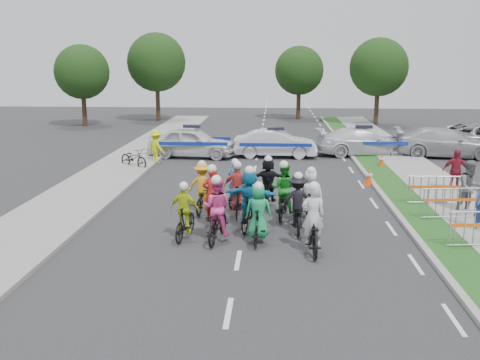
# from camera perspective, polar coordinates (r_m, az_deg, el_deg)

# --- Properties ---
(ground) EXTENTS (90.00, 90.00, 0.00)m
(ground) POSITION_cam_1_polar(r_m,az_deg,el_deg) (14.23, -0.21, -8.56)
(ground) COLOR #28282B
(ground) RESTS_ON ground
(curb_right) EXTENTS (0.20, 60.00, 0.12)m
(curb_right) POSITION_cam_1_polar(r_m,az_deg,el_deg) (19.39, 16.06, -3.03)
(curb_right) COLOR gray
(curb_right) RESTS_ON ground
(grass_strip) EXTENTS (1.20, 60.00, 0.11)m
(grass_strip) POSITION_cam_1_polar(r_m,az_deg,el_deg) (19.56, 18.07, -3.05)
(grass_strip) COLOR #1B4115
(grass_strip) RESTS_ON ground
(sidewalk_right) EXTENTS (2.40, 60.00, 0.13)m
(sidewalk_right) POSITION_cam_1_polar(r_m,az_deg,el_deg) (20.08, 23.05, -3.02)
(sidewalk_right) COLOR gray
(sidewalk_right) RESTS_ON ground
(sidewalk_left) EXTENTS (3.00, 60.00, 0.13)m
(sidewalk_left) POSITION_cam_1_polar(r_m,az_deg,el_deg) (20.32, -17.83, -2.42)
(sidewalk_left) COLOR gray
(sidewalk_left) RESTS_ON ground
(rider_0) EXTENTS (0.76, 1.99, 2.01)m
(rider_0) POSITION_cam_1_polar(r_m,az_deg,el_deg) (14.75, 7.74, -5.18)
(rider_0) COLOR black
(rider_0) RESTS_ON ground
(rider_1) EXTENTS (0.81, 1.78, 1.83)m
(rider_1) POSITION_cam_1_polar(r_m,az_deg,el_deg) (15.31, 1.98, -4.18)
(rider_1) COLOR black
(rider_1) RESTS_ON ground
(rider_2) EXTENTS (0.95, 2.01, 1.98)m
(rider_2) POSITION_cam_1_polar(r_m,az_deg,el_deg) (15.50, -2.47, -3.91)
(rider_2) COLOR black
(rider_2) RESTS_ON ground
(rider_3) EXTENTS (0.93, 1.72, 1.75)m
(rider_3) POSITION_cam_1_polar(r_m,az_deg,el_deg) (15.74, -5.90, -3.92)
(rider_3) COLOR black
(rider_3) RESTS_ON ground
(rider_4) EXTENTS (1.05, 1.86, 1.89)m
(rider_4) POSITION_cam_1_polar(r_m,az_deg,el_deg) (16.40, 6.15, -3.03)
(rider_4) COLOR black
(rider_4) RESTS_ON ground
(rider_5) EXTENTS (1.68, 2.00, 2.03)m
(rider_5) POSITION_cam_1_polar(r_m,az_deg,el_deg) (16.50, 1.02, -2.45)
(rider_5) COLOR black
(rider_5) RESTS_ON ground
(rider_6) EXTENTS (0.79, 1.99, 1.99)m
(rider_6) POSITION_cam_1_polar(r_m,az_deg,el_deg) (16.96, -2.94, -2.70)
(rider_6) COLOR black
(rider_6) RESTS_ON ground
(rider_7) EXTENTS (0.86, 1.86, 1.90)m
(rider_7) POSITION_cam_1_polar(r_m,az_deg,el_deg) (17.16, 7.50, -2.33)
(rider_7) COLOR black
(rider_7) RESTS_ON ground
(rider_8) EXTENTS (0.94, 1.99, 1.95)m
(rider_8) POSITION_cam_1_polar(r_m,az_deg,el_deg) (17.82, 4.64, -1.75)
(rider_8) COLOR black
(rider_8) RESTS_ON ground
(rider_9) EXTENTS (0.95, 1.80, 1.89)m
(rider_9) POSITION_cam_1_polar(r_m,az_deg,el_deg) (18.01, -0.26, -1.54)
(rider_9) COLOR black
(rider_9) RESTS_ON ground
(rider_10) EXTENTS (1.07, 1.85, 1.83)m
(rider_10) POSITION_cam_1_polar(r_m,az_deg,el_deg) (18.44, -4.01, -1.27)
(rider_10) COLOR black
(rider_10) RESTS_ON ground
(rider_11) EXTENTS (1.48, 1.77, 1.85)m
(rider_11) POSITION_cam_1_polar(r_m,az_deg,el_deg) (19.18, 3.00, -0.49)
(rider_11) COLOR black
(rider_11) RESTS_ON ground
(rider_12) EXTENTS (0.89, 1.77, 1.72)m
(rider_12) POSITION_cam_1_polar(r_m,az_deg,el_deg) (19.33, -0.51, -1.00)
(rider_12) COLOR black
(rider_12) RESTS_ON ground
(police_car_0) EXTENTS (4.84, 2.34, 1.59)m
(police_car_0) POSITION_cam_1_polar(r_m,az_deg,el_deg) (28.89, -5.13, 4.01)
(police_car_0) COLOR silver
(police_car_0) RESTS_ON ground
(police_car_1) EXTENTS (4.45, 1.60, 1.46)m
(police_car_1) POSITION_cam_1_polar(r_m,az_deg,el_deg) (28.88, 3.80, 3.90)
(police_car_1) COLOR silver
(police_car_1) RESTS_ON ground
(police_car_2) EXTENTS (5.32, 2.66, 1.48)m
(police_car_2) POSITION_cam_1_polar(r_m,az_deg,el_deg) (30.15, 13.01, 4.00)
(police_car_2) COLOR silver
(police_car_2) RESTS_ON ground
(civilian_sedan) EXTENTS (5.57, 2.82, 1.55)m
(civilian_sedan) POSITION_cam_1_polar(r_m,az_deg,el_deg) (30.86, 21.08, 3.73)
(civilian_sedan) COLOR #ADADB2
(civilian_sedan) RESTS_ON ground
(spectator_1) EXTENTS (1.08, 0.94, 1.87)m
(spectator_1) POSITION_cam_1_polar(r_m,az_deg,el_deg) (19.66, 23.32, -0.74)
(spectator_1) COLOR #5C5C61
(spectator_1) RESTS_ON ground
(spectator_2) EXTENTS (1.02, 0.45, 1.72)m
(spectator_2) POSITION_cam_1_polar(r_m,az_deg,el_deg) (22.74, 21.98, 0.90)
(spectator_2) COLOR maroon
(spectator_2) RESTS_ON ground
(marshal_hiviz) EXTENTS (1.21, 1.18, 1.67)m
(marshal_hiviz) POSITION_cam_1_polar(r_m,az_deg,el_deg) (27.45, -8.91, 3.53)
(marshal_hiviz) COLOR #D0E40C
(marshal_hiviz) RESTS_ON ground
(barrier_1) EXTENTS (2.05, 0.77, 1.12)m
(barrier_1) POSITION_cam_1_polar(r_m,az_deg,el_deg) (18.68, 21.66, -2.46)
(barrier_1) COLOR #A5A8AD
(barrier_1) RESTS_ON ground
(barrier_2) EXTENTS (2.02, 0.59, 1.12)m
(barrier_2) POSITION_cam_1_polar(r_m,az_deg,el_deg) (20.36, 20.12, -1.12)
(barrier_2) COLOR #A5A8AD
(barrier_2) RESTS_ON ground
(cone_0) EXTENTS (0.40, 0.40, 0.70)m
(cone_0) POSITION_cam_1_polar(r_m,az_deg,el_deg) (23.01, 13.58, 0.29)
(cone_0) COLOR #F24C0C
(cone_0) RESTS_ON ground
(cone_1) EXTENTS (0.40, 0.40, 0.70)m
(cone_1) POSITION_cam_1_polar(r_m,az_deg,el_deg) (26.82, 14.88, 1.97)
(cone_1) COLOR #F24C0C
(cone_1) RESTS_ON ground
(parked_bike) EXTENTS (1.88, 1.63, 0.98)m
(parked_bike) POSITION_cam_1_polar(r_m,az_deg,el_deg) (26.43, -11.27, 2.32)
(parked_bike) COLOR black
(parked_bike) RESTS_ON ground
(tree_0) EXTENTS (4.20, 4.20, 6.30)m
(tree_0) POSITION_cam_1_polar(r_m,az_deg,el_deg) (43.84, -16.51, 10.98)
(tree_0) COLOR #382619
(tree_0) RESTS_ON ground
(tree_1) EXTENTS (4.55, 4.55, 6.82)m
(tree_1) POSITION_cam_1_polar(r_m,az_deg,el_deg) (43.98, 14.58, 11.56)
(tree_1) COLOR #382619
(tree_1) RESTS_ON ground
(tree_3) EXTENTS (4.90, 4.90, 7.35)m
(tree_3) POSITION_cam_1_polar(r_m,az_deg,el_deg) (46.30, -8.89, 12.28)
(tree_3) COLOR #382619
(tree_3) RESTS_ON ground
(tree_4) EXTENTS (4.20, 4.20, 6.30)m
(tree_4) POSITION_cam_1_polar(r_m,az_deg,el_deg) (47.28, 6.34, 11.51)
(tree_4) COLOR #382619
(tree_4) RESTS_ON ground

